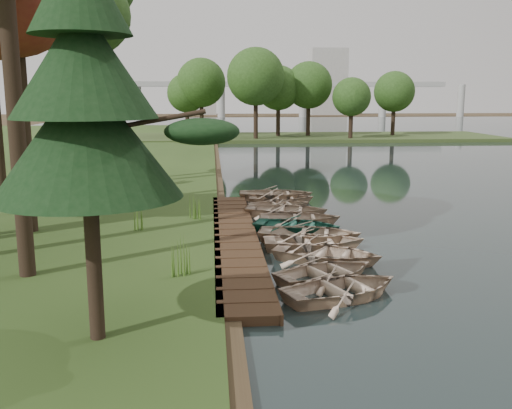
{
  "coord_description": "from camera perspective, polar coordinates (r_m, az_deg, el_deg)",
  "views": [
    {
      "loc": [
        -2.44,
        -20.6,
        5.41
      ],
      "look_at": [
        -0.87,
        -0.39,
        1.51
      ],
      "focal_mm": 40.0,
      "sensor_mm": 36.0,
      "label": 1
    }
  ],
  "objects": [
    {
      "name": "rowboat_9",
      "position": [
        28.65,
        2.54,
        0.78
      ],
      "size": [
        3.34,
        2.41,
        0.68
      ],
      "primitive_type": "imported",
      "rotation": [
        0.0,
        0.0,
        1.55
      ],
      "color": "#CCAF94",
      "rests_on": "water"
    },
    {
      "name": "rowboat_7",
      "position": [
        25.54,
        3.06,
        -0.37
      ],
      "size": [
        4.19,
        3.4,
        0.76
      ],
      "primitive_type": "imported",
      "rotation": [
        0.0,
        0.0,
        1.34
      ],
      "color": "#CCAF94",
      "rests_on": "water"
    },
    {
      "name": "tree_4",
      "position": [
        27.73,
        -17.04,
        17.68
      ],
      "size": [
        4.44,
        4.44,
        10.58
      ],
      "color": "black",
      "rests_on": "bank"
    },
    {
      "name": "rowboat_0",
      "position": [
        15.59,
        8.71,
        -7.98
      ],
      "size": [
        4.11,
        3.55,
        0.71
      ],
      "primitive_type": "imported",
      "rotation": [
        0.0,
        0.0,
        1.94
      ],
      "color": "#CCAF94",
      "rests_on": "water"
    },
    {
      "name": "rowboat_6",
      "position": [
        24.07,
        4.43,
        -1.15
      ],
      "size": [
        3.67,
        2.8,
        0.71
      ],
      "primitive_type": "imported",
      "rotation": [
        0.0,
        0.0,
        1.47
      ],
      "color": "#CCAF94",
      "rests_on": "water"
    },
    {
      "name": "rowboat_5",
      "position": [
        22.62,
        4.11,
        -1.93
      ],
      "size": [
        4.08,
        3.51,
        0.71
      ],
      "primitive_type": "imported",
      "rotation": [
        0.0,
        0.0,
        1.21
      ],
      "color": "#2E7F67",
      "rests_on": "water"
    },
    {
      "name": "stored_rowboat",
      "position": [
        32.3,
        -13.21,
        2.08
      ],
      "size": [
        3.86,
        3.44,
        0.66
      ],
      "primitive_type": "imported",
      "rotation": [
        3.14,
        0.0,
        1.12
      ],
      "color": "#CCAF94",
      "rests_on": "bank"
    },
    {
      "name": "ground",
      "position": [
        21.44,
        2.23,
        -3.74
      ],
      "size": [
        300.0,
        300.0,
        0.0
      ],
      "primitive_type": "plane",
      "color": "#3D2F1D"
    },
    {
      "name": "rowboat_2",
      "position": [
        18.71,
        7.14,
        -4.68
      ],
      "size": [
        4.28,
        3.78,
        0.74
      ],
      "primitive_type": "imported",
      "rotation": [
        0.0,
        0.0,
        1.14
      ],
      "color": "#CCAF94",
      "rests_on": "water"
    },
    {
      "name": "rowboat_1",
      "position": [
        16.94,
        7.1,
        -6.46
      ],
      "size": [
        3.92,
        3.46,
        0.67
      ],
      "primitive_type": "imported",
      "rotation": [
        0.0,
        0.0,
        2.0
      ],
      "color": "#CCAF94",
      "rests_on": "water"
    },
    {
      "name": "rowboat_8",
      "position": [
        27.15,
        2.38,
        0.16
      ],
      "size": [
        3.28,
        2.56,
        0.62
      ],
      "primitive_type": "imported",
      "rotation": [
        0.0,
        0.0,
        1.72
      ],
      "color": "#CCAF94",
      "rests_on": "water"
    },
    {
      "name": "far_trees",
      "position": [
        70.97,
        1.33,
        11.71
      ],
      "size": [
        45.6,
        5.6,
        8.8
      ],
      "color": "black",
      "rests_on": "peninsula"
    },
    {
      "name": "bridge",
      "position": [
        141.39,
        1.58,
        11.56
      ],
      "size": [
        95.9,
        4.0,
        8.6
      ],
      "color": "#A5A5A0",
      "rests_on": "ground"
    },
    {
      "name": "rowboat_3",
      "position": [
        20.17,
        5.83,
        -3.5
      ],
      "size": [
        3.66,
        2.66,
        0.74
      ],
      "primitive_type": "imported",
      "rotation": [
        0.0,
        0.0,
        1.54
      ],
      "color": "#CCAF94",
      "rests_on": "water"
    },
    {
      "name": "reeds_0",
      "position": [
        16.62,
        -7.54,
        -5.23
      ],
      "size": [
        0.6,
        0.6,
        1.06
      ],
      "primitive_type": "cone",
      "color": "#3F661E",
      "rests_on": "bank"
    },
    {
      "name": "boardwalk",
      "position": [
        21.28,
        -2.06,
        -3.44
      ],
      "size": [
        1.6,
        16.0,
        0.3
      ],
      "primitive_type": "cube",
      "color": "#372415",
      "rests_on": "ground"
    },
    {
      "name": "reeds_2",
      "position": [
        23.98,
        -6.16,
        -0.16
      ],
      "size": [
        0.6,
        0.6,
        1.09
      ],
      "primitive_type": "cone",
      "color": "#3F661E",
      "rests_on": "bank"
    },
    {
      "name": "rowboat_10",
      "position": [
        29.59,
        2.01,
        1.22
      ],
      "size": [
        4.02,
        3.02,
        0.79
      ],
      "primitive_type": "imported",
      "rotation": [
        0.0,
        0.0,
        1.49
      ],
      "color": "#CCAF94",
      "rests_on": "water"
    },
    {
      "name": "reeds_3",
      "position": [
        28.37,
        -8.71,
        1.25
      ],
      "size": [
        0.6,
        0.6,
        0.86
      ],
      "primitive_type": "cone",
      "color": "#3F661E",
      "rests_on": "bank"
    },
    {
      "name": "pine_tree",
      "position": [
        11.95,
        -16.77,
        10.35
      ],
      "size": [
        3.8,
        3.8,
        8.16
      ],
      "color": "black",
      "rests_on": "bank"
    },
    {
      "name": "rowboat_4",
      "position": [
        21.21,
        5.38,
        -2.71
      ],
      "size": [
        4.3,
        3.48,
        0.79
      ],
      "primitive_type": "imported",
      "rotation": [
        0.0,
        0.0,
        1.35
      ],
      "color": "#CCAF94",
      "rests_on": "water"
    },
    {
      "name": "reeds_1",
      "position": [
        22.28,
        -11.68,
        -1.38
      ],
      "size": [
        0.6,
        0.6,
        0.94
      ],
      "primitive_type": "cone",
      "color": "#3F661E",
      "rests_on": "bank"
    },
    {
      "name": "tree_2",
      "position": [
        23.08,
        -22.84,
        17.29
      ],
      "size": [
        3.7,
        3.7,
        9.71
      ],
      "color": "black",
      "rests_on": "bank"
    },
    {
      "name": "peninsula",
      "position": [
        71.56,
        3.99,
        6.71
      ],
      "size": [
        50.0,
        14.0,
        0.45
      ],
      "primitive_type": "cube",
      "color": "#34451F",
      "rests_on": "ground"
    },
    {
      "name": "building_b",
      "position": [
        165.63,
        -5.43,
        11.05
      ],
      "size": [
        8.0,
        8.0,
        12.0
      ],
      "primitive_type": "cube",
      "color": "#A5A5A0",
      "rests_on": "ground"
    },
    {
      "name": "tree_6",
      "position": [
        34.99,
        -16.02,
        19.06
      ],
      "size": [
        4.93,
        4.93,
        12.53
      ],
      "color": "black",
      "rests_on": "bank"
    },
    {
      "name": "building_a",
      "position": [
        163.89,
        7.14,
        12.06
      ],
      "size": [
        10.0,
        8.0,
        18.0
      ],
      "primitive_type": "cube",
      "color": "#A5A5A0",
      "rests_on": "ground"
    }
  ]
}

